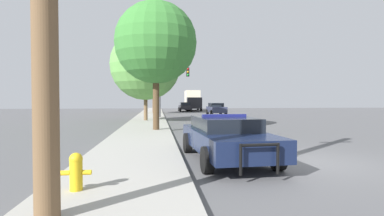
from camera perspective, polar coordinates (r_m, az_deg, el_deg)
The scene contains 11 objects.
ground_plane at distance 9.55m, azimuth 20.83°, elevation -9.65°, with size 110.00×110.00×0.00m, color #565659.
sidewalk_left at distance 8.53m, azimuth -11.82°, elevation -10.48°, with size 3.00×110.00×0.13m.
police_car at distance 9.24m, azimuth 6.46°, elevation -5.42°, with size 2.35×5.08×1.39m.
fire_hydrant at distance 6.17m, azimuth -21.22°, elevation -11.02°, with size 0.57×0.25×0.72m.
traffic_light at distance 30.21m, azimuth -3.92°, elevation 5.11°, with size 3.06×0.35×5.11m.
car_background_distant at distance 46.98m, azimuth -1.36°, elevation 0.28°, with size 1.88×4.58×1.43m.
car_background_oncoming at distance 35.50m, azimuth 4.63°, elevation -0.14°, with size 1.98×4.02×1.45m.
box_truck at distance 50.44m, azimuth 0.09°, elevation 1.52°, with size 2.69×8.04×3.38m.
tree_sidewalk_far at distance 39.71m, azimuth -7.28°, elevation 6.12°, with size 5.29×5.29×7.51m.
tree_sidewalk_mid at distance 25.31m, azimuth -8.85°, elevation 8.08°, with size 5.81×5.81×7.49m.
tree_sidewalk_near at distance 17.51m, azimuth -6.90°, elevation 12.22°, with size 4.67×4.67×7.29m.
Camera 1 is at (-4.34, -8.31, 1.85)m, focal length 28.00 mm.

